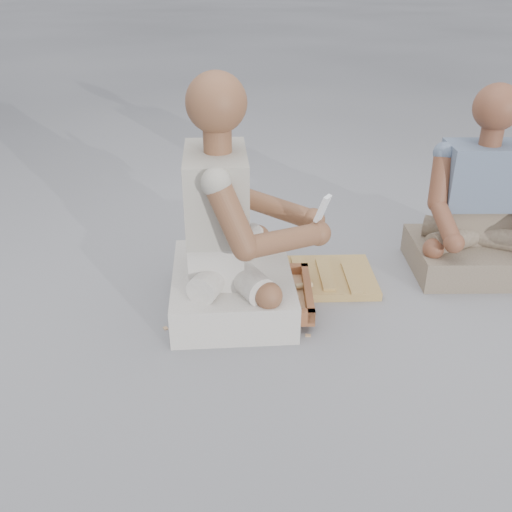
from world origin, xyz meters
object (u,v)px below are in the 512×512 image
(carved_panel, at_px, (313,277))
(craftsman, at_px, (230,234))
(tool_tray, at_px, (251,295))
(companion, at_px, (479,213))

(carved_panel, bearing_deg, craftsman, -136.31)
(carved_panel, bearing_deg, tool_tray, -126.67)
(carved_panel, height_order, tool_tray, tool_tray)
(companion, bearing_deg, tool_tray, 17.26)
(carved_panel, xyz_separation_m, craftsman, (-0.28, -0.27, 0.29))
(craftsman, bearing_deg, companion, 101.48)
(tool_tray, bearing_deg, carved_panel, 53.33)
(tool_tray, bearing_deg, companion, 33.62)
(carved_panel, relative_size, tool_tray, 0.94)
(companion, bearing_deg, craftsman, 14.92)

